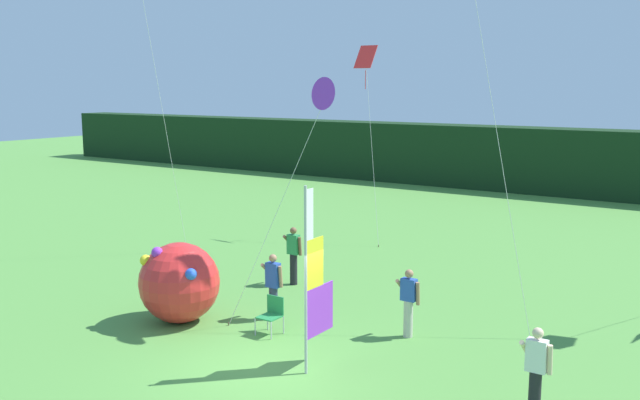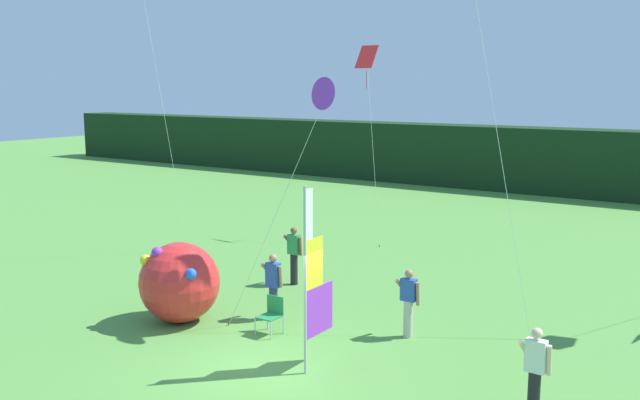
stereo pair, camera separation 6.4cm
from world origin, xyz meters
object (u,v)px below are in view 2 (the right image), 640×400
at_px(inflatable_balloon, 179,282).
at_px(folding_chair, 272,313).
at_px(person_mid_field, 535,370).
at_px(kite_purple_delta_1, 327,95).
at_px(person_far_left, 294,254).
at_px(kite_red_diamond_0, 367,64).
at_px(person_near_banner, 273,284).
at_px(banner_flag, 313,282).
at_px(person_far_right, 408,301).

xyz_separation_m(inflatable_balloon, folding_chair, (2.43, 0.61, -0.50)).
bearing_deg(person_mid_field, kite_purple_delta_1, 161.54).
bearing_deg(folding_chair, inflatable_balloon, -165.78).
bearing_deg(person_far_left, kite_red_diamond_0, 103.40).
bearing_deg(person_near_banner, kite_purple_delta_1, 10.08).
bearing_deg(person_near_banner, inflatable_balloon, -141.04).
bearing_deg(folding_chair, banner_flag, -30.38).
bearing_deg(person_far_right, person_far_left, 156.94).
bearing_deg(banner_flag, folding_chair, 149.62).
bearing_deg(person_far_right, kite_red_diamond_0, 125.52).
height_order(person_mid_field, kite_red_diamond_0, kite_red_diamond_0).
height_order(person_far_left, inflatable_balloon, inflatable_balloon).
bearing_deg(kite_red_diamond_0, person_near_banner, -72.66).
height_order(person_far_left, kite_purple_delta_1, kite_purple_delta_1).
height_order(person_far_right, inflatable_balloon, inflatable_balloon).
distance_m(person_near_banner, kite_red_diamond_0, 11.80).
bearing_deg(person_near_banner, folding_chair, -54.34).
xyz_separation_m(person_mid_field, person_far_right, (-3.70, 2.38, -0.02)).
distance_m(person_near_banner, person_far_right, 3.50).
relative_size(person_far_right, folding_chair, 1.84).
height_order(person_far_left, person_far_right, person_far_left).
bearing_deg(kite_purple_delta_1, folding_chair, -126.73).
bearing_deg(kite_purple_delta_1, person_far_right, 13.82).
xyz_separation_m(person_mid_field, kite_purple_delta_1, (-5.68, 1.90, 4.74)).
bearing_deg(banner_flag, person_mid_field, 5.10).
bearing_deg(folding_chair, person_far_left, 118.83).
height_order(person_near_banner, person_mid_field, person_near_banner).
bearing_deg(kite_red_diamond_0, banner_flag, -64.33).
distance_m(banner_flag, inflatable_balloon, 4.57).
height_order(banner_flag, person_far_left, banner_flag).
relative_size(person_far_left, kite_purple_delta_1, 0.29).
xyz_separation_m(person_far_left, kite_purple_delta_1, (2.83, -2.54, 4.71)).
distance_m(person_near_banner, person_mid_field, 7.30).
distance_m(person_far_left, kite_red_diamond_0, 9.23).
height_order(kite_red_diamond_0, kite_purple_delta_1, kite_red_diamond_0).
height_order(banner_flag, inflatable_balloon, banner_flag).
bearing_deg(person_mid_field, person_far_left, 152.50).
distance_m(person_far_right, folding_chair, 3.25).
bearing_deg(person_far_right, banner_flag, -105.71).
relative_size(folding_chair, kite_red_diamond_0, 0.12).
xyz_separation_m(person_mid_field, person_far_left, (-8.51, 4.43, 0.03)).
xyz_separation_m(person_near_banner, folding_chair, (0.61, -0.85, -0.38)).
relative_size(person_mid_field, inflatable_balloon, 0.83).
bearing_deg(kite_purple_delta_1, kite_red_diamond_0, 115.21).
xyz_separation_m(person_far_right, kite_red_diamond_0, (-6.49, 9.09, 5.78)).
bearing_deg(inflatable_balloon, person_far_left, 84.35).
height_order(banner_flag, person_near_banner, banner_flag).
xyz_separation_m(banner_flag, person_far_right, (0.78, 2.78, -1.00)).
height_order(person_near_banner, person_far_right, person_near_banner).
xyz_separation_m(person_near_banner, kite_purple_delta_1, (1.44, 0.26, 4.74)).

